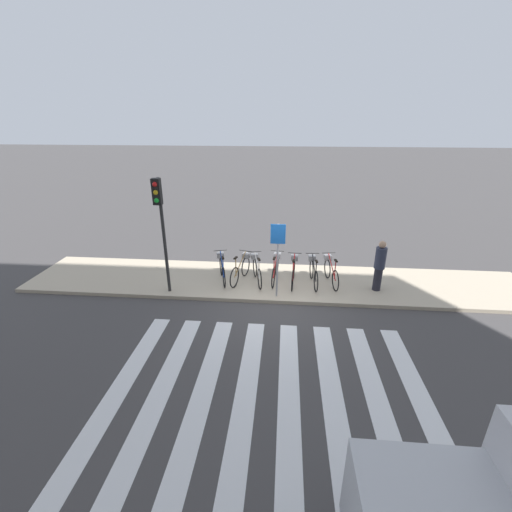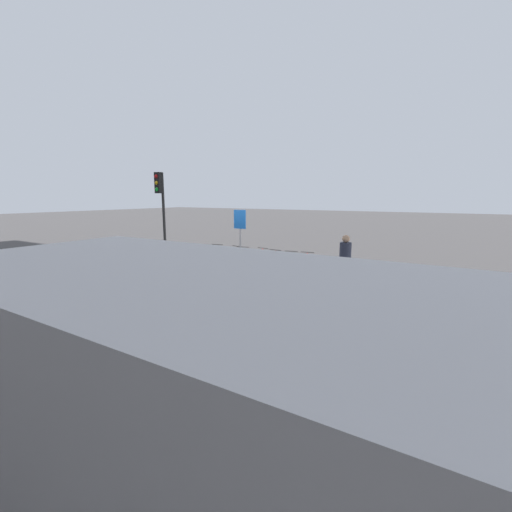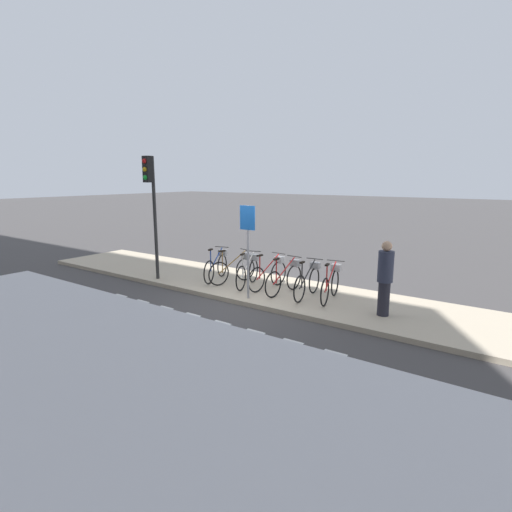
# 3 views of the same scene
# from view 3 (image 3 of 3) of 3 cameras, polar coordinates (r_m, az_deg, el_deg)

# --- Properties ---
(ground_plane) EXTENTS (120.00, 120.00, 0.00)m
(ground_plane) POSITION_cam_3_polar(r_m,az_deg,el_deg) (10.15, -2.42, -7.03)
(ground_plane) COLOR #423F3F
(sidewalk) EXTENTS (17.05, 2.84, 0.12)m
(sidewalk) POSITION_cam_3_polar(r_m,az_deg,el_deg) (11.24, 2.00, -4.89)
(sidewalk) COLOR #B7A88E
(sidewalk) RESTS_ON ground_plane
(road_crosswalk) EXTENTS (6.75, 8.00, 0.01)m
(road_crosswalk) POSITION_cam_3_polar(r_m,az_deg,el_deg) (7.13, -29.73, -16.73)
(road_crosswalk) COLOR silver
(road_crosswalk) RESTS_ON ground_plane
(parked_bicycle_0) EXTENTS (0.61, 1.59, 1.01)m
(parked_bicycle_0) POSITION_cam_3_polar(r_m,az_deg,el_deg) (12.11, -5.59, -1.29)
(parked_bicycle_0) COLOR black
(parked_bicycle_0) RESTS_ON sidewalk
(parked_bicycle_1) EXTENTS (0.60, 1.60, 1.01)m
(parked_bicycle_1) POSITION_cam_3_polar(r_m,az_deg,el_deg) (11.73, -3.03, -1.67)
(parked_bicycle_1) COLOR black
(parked_bicycle_1) RESTS_ON sidewalk
(parked_bicycle_2) EXTENTS (0.57, 1.61, 1.01)m
(parked_bicycle_2) POSITION_cam_3_polar(r_m,az_deg,el_deg) (11.37, -1.06, -2.07)
(parked_bicycle_2) COLOR black
(parked_bicycle_2) RESTS_ON sidewalk
(parked_bicycle_3) EXTENTS (0.46, 1.65, 1.01)m
(parked_bicycle_3) POSITION_cam_3_polar(r_m,az_deg,el_deg) (11.13, 2.01, -2.37)
(parked_bicycle_3) COLOR black
(parked_bicycle_3) RESTS_ON sidewalk
(parked_bicycle_4) EXTENTS (0.46, 1.65, 1.01)m
(parked_bicycle_4) POSITION_cam_3_polar(r_m,az_deg,el_deg) (10.69, 4.30, -2.96)
(parked_bicycle_4) COLOR black
(parked_bicycle_4) RESTS_ON sidewalk
(parked_bicycle_5) EXTENTS (0.46, 1.65, 1.01)m
(parked_bicycle_5) POSITION_cam_3_polar(r_m,az_deg,el_deg) (10.40, 7.52, -3.43)
(parked_bicycle_5) COLOR black
(parked_bicycle_5) RESTS_ON sidewalk
(parked_bicycle_6) EXTENTS (0.46, 1.63, 1.01)m
(parked_bicycle_6) POSITION_cam_3_polar(r_m,az_deg,el_deg) (10.24, 10.69, -3.76)
(parked_bicycle_6) COLOR black
(parked_bicycle_6) RESTS_ON sidewalk
(pedestrian) EXTENTS (0.34, 0.34, 1.69)m
(pedestrian) POSITION_cam_3_polar(r_m,az_deg,el_deg) (9.27, 17.95, -2.85)
(pedestrian) COLOR #23232D
(pedestrian) RESTS_ON sidewalk
(traffic_light) EXTENTS (0.24, 0.40, 3.65)m
(traffic_light) POSITION_cam_3_polar(r_m,az_deg,el_deg) (12.19, -14.79, 8.80)
(traffic_light) COLOR #2D2D2D
(traffic_light) RESTS_ON sidewalk
(sign_post) EXTENTS (0.44, 0.07, 2.37)m
(sign_post) POSITION_cam_3_polar(r_m,az_deg,el_deg) (9.94, -1.19, 2.86)
(sign_post) COLOR #99999E
(sign_post) RESTS_ON sidewalk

